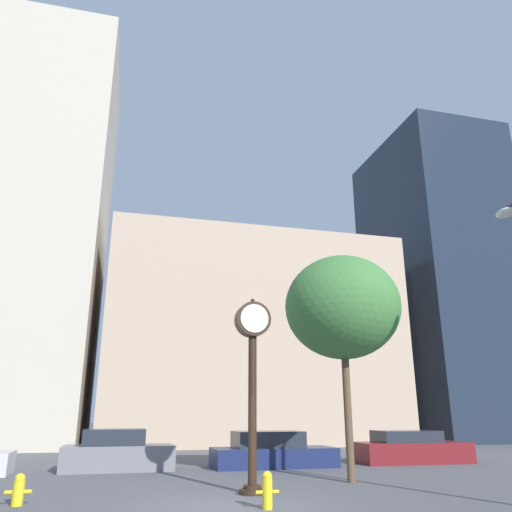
{
  "coord_description": "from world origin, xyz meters",
  "views": [
    {
      "loc": [
        -2.48,
        -11.88,
        2.0
      ],
      "look_at": [
        3.36,
        10.8,
        9.38
      ],
      "focal_mm": 35.0,
      "sensor_mm": 36.0,
      "label": 1
    }
  ],
  "objects_px": {
    "car_grey": "(118,453)",
    "car_maroon": "(411,449)",
    "street_clock": "(252,360)",
    "car_navy": "(272,452)",
    "bare_tree": "(342,307)",
    "fire_hydrant_far": "(267,490)",
    "fire_hydrant_near": "(19,489)"
  },
  "relations": [
    {
      "from": "fire_hydrant_far",
      "to": "bare_tree",
      "type": "xyz_separation_m",
      "value": [
        3.62,
        3.55,
        4.94
      ]
    },
    {
      "from": "car_navy",
      "to": "fire_hydrant_far",
      "type": "relative_size",
      "value": 6.23
    },
    {
      "from": "fire_hydrant_far",
      "to": "bare_tree",
      "type": "bearing_deg",
      "value": 44.45
    },
    {
      "from": "street_clock",
      "to": "car_navy",
      "type": "relative_size",
      "value": 1.07
    },
    {
      "from": "car_maroon",
      "to": "bare_tree",
      "type": "distance_m",
      "value": 8.53
    },
    {
      "from": "car_navy",
      "to": "fire_hydrant_far",
      "type": "distance_m",
      "value": 8.74
    },
    {
      "from": "car_maroon",
      "to": "bare_tree",
      "type": "relative_size",
      "value": 0.68
    },
    {
      "from": "fire_hydrant_near",
      "to": "fire_hydrant_far",
      "type": "height_order",
      "value": "fire_hydrant_far"
    },
    {
      "from": "car_grey",
      "to": "bare_tree",
      "type": "xyz_separation_m",
      "value": [
        6.87,
        -5.13,
        4.73
      ]
    },
    {
      "from": "street_clock",
      "to": "car_maroon",
      "type": "bearing_deg",
      "value": 37.01
    },
    {
      "from": "bare_tree",
      "to": "fire_hydrant_near",
      "type": "bearing_deg",
      "value": -168.93
    },
    {
      "from": "fire_hydrant_near",
      "to": "fire_hydrant_far",
      "type": "bearing_deg",
      "value": -18.59
    },
    {
      "from": "street_clock",
      "to": "fire_hydrant_far",
      "type": "distance_m",
      "value": 3.68
    },
    {
      "from": "car_grey",
      "to": "bare_tree",
      "type": "height_order",
      "value": "bare_tree"
    },
    {
      "from": "fire_hydrant_far",
      "to": "car_maroon",
      "type": "bearing_deg",
      "value": 44.5
    },
    {
      "from": "street_clock",
      "to": "fire_hydrant_far",
      "type": "bearing_deg",
      "value": -95.15
    },
    {
      "from": "car_maroon",
      "to": "fire_hydrant_near",
      "type": "xyz_separation_m",
      "value": [
        -14.0,
        -6.71,
        -0.2
      ]
    },
    {
      "from": "car_navy",
      "to": "car_maroon",
      "type": "relative_size",
      "value": 1.0
    },
    {
      "from": "street_clock",
      "to": "bare_tree",
      "type": "height_order",
      "value": "bare_tree"
    },
    {
      "from": "car_navy",
      "to": "fire_hydrant_near",
      "type": "bearing_deg",
      "value": -141.04
    },
    {
      "from": "car_maroon",
      "to": "street_clock",
      "type": "bearing_deg",
      "value": -141.1
    },
    {
      "from": "car_grey",
      "to": "car_maroon",
      "type": "bearing_deg",
      "value": -1.09
    },
    {
      "from": "car_grey",
      "to": "car_maroon",
      "type": "distance_m",
      "value": 11.9
    },
    {
      "from": "car_maroon",
      "to": "car_navy",
      "type": "bearing_deg",
      "value": -176.75
    },
    {
      "from": "car_navy",
      "to": "car_grey",
      "type": "bearing_deg",
      "value": 175.99
    },
    {
      "from": "car_grey",
      "to": "car_navy",
      "type": "relative_size",
      "value": 0.83
    },
    {
      "from": "fire_hydrant_near",
      "to": "bare_tree",
      "type": "relative_size",
      "value": 0.1
    },
    {
      "from": "street_clock",
      "to": "car_grey",
      "type": "xyz_separation_m",
      "value": [
        -3.44,
        6.56,
        -2.78
      ]
    },
    {
      "from": "car_navy",
      "to": "car_maroon",
      "type": "bearing_deg",
      "value": 0.54
    },
    {
      "from": "car_maroon",
      "to": "bare_tree",
      "type": "bearing_deg",
      "value": -133.57
    },
    {
      "from": "fire_hydrant_near",
      "to": "bare_tree",
      "type": "height_order",
      "value": "bare_tree"
    },
    {
      "from": "street_clock",
      "to": "fire_hydrant_far",
      "type": "relative_size",
      "value": 6.69
    }
  ]
}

